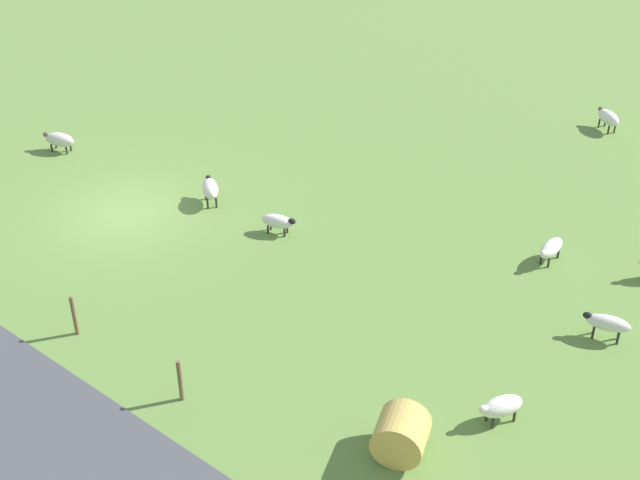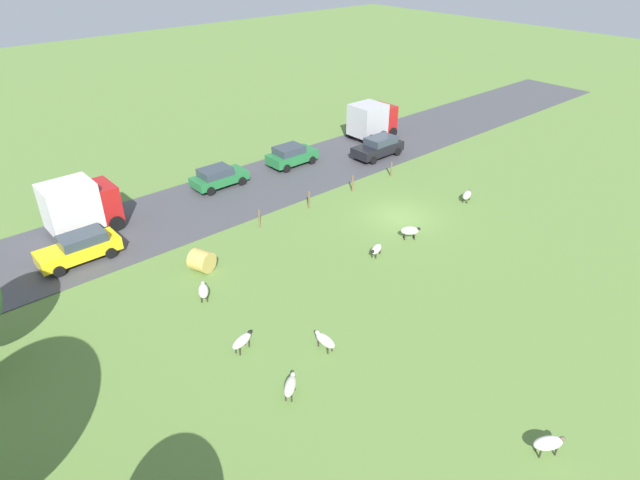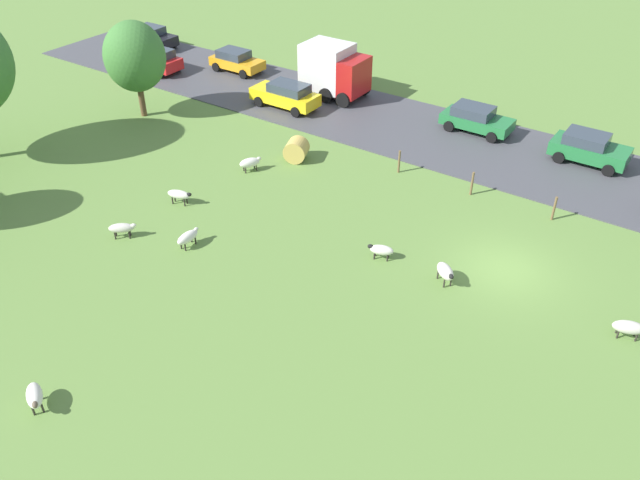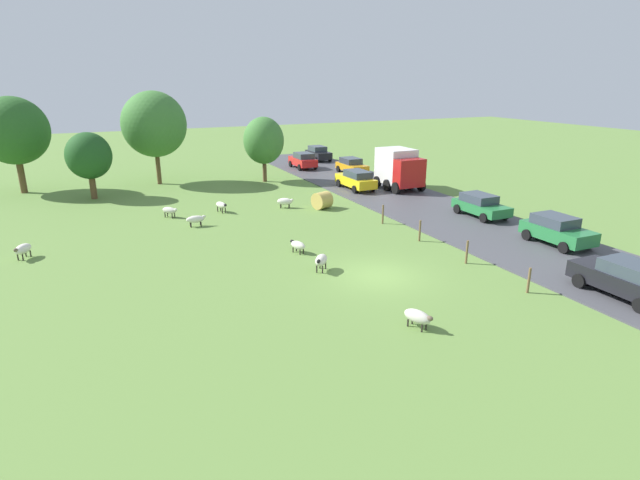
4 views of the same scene
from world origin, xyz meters
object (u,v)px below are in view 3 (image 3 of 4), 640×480
sheep_2 (445,272)px  sheep_5 (122,228)px  car_5 (153,37)px  sheep_3 (629,327)px  sheep_0 (188,237)px  car_0 (286,95)px  sheep_6 (250,163)px  car_3 (476,119)px  hay_bale_0 (296,150)px  tree_0 (135,57)px  car_2 (589,148)px  sheep_1 (381,250)px  truck_0 (334,70)px  sheep_4 (179,195)px  car_7 (156,60)px  car_4 (236,61)px  sheep_7 (35,396)px

sheep_2 → sheep_5: size_ratio=1.02×
car_5 → sheep_3: bearing=-109.1°
sheep_0 → car_0: (14.81, 5.62, 0.42)m
sheep_6 → car_5: 22.37m
sheep_2 → car_3: car_3 is taller
sheep_5 → hay_bale_0: 10.78m
sheep_2 → car_5: car_5 is taller
sheep_6 → car_5: car_5 is taller
tree_0 → car_2: size_ratio=1.46×
sheep_1 → sheep_2: (0.02, -3.01, 0.12)m
sheep_6 → truck_0: size_ratio=0.30×
sheep_5 → sheep_0: bearing=-68.2°
sheep_1 → car_3: car_3 is taller
sheep_4 → sheep_3: bearing=-83.1°
sheep_4 → sheep_5: (-3.59, 0.06, -0.02)m
sheep_3 → car_3: car_3 is taller
sheep_5 → sheep_6: (8.18, -0.76, -0.02)m
sheep_6 → car_2: 18.34m
sheep_0 → car_2: bearing=-34.5°
sheep_1 → sheep_3: 10.09m
sheep_5 → car_7: bearing=41.9°
sheep_5 → truck_0: size_ratio=0.28×
sheep_3 → tree_0: 30.41m
car_2 → sheep_5: bearing=141.4°
sheep_2 → car_2: car_2 is taller
car_4 → tree_0: bearing=-178.9°
car_3 → car_4: 18.30m
sheep_5 → hay_bale_0: hay_bale_0 is taller
truck_0 → car_4: truck_0 is taller
sheep_4 → car_3: bearing=-28.5°
sheep_4 → hay_bale_0: 7.28m
car_3 → car_2: bearing=-92.3°
sheep_2 → car_7: car_7 is taller
sheep_2 → car_5: 35.09m
car_2 → car_5: size_ratio=1.05×
sheep_1 → car_7: 27.07m
car_2 → car_4: bearing=90.1°
hay_bale_0 → sheep_1: bearing=-122.4°
car_3 → car_5: bearing=89.8°
sheep_6 → hay_bale_0: hay_bale_0 is taller
sheep_5 → car_4: (19.22, 9.57, 0.34)m
tree_0 → car_7: 8.20m
sheep_2 → car_2: bearing=-7.4°
sheep_2 → sheep_4: size_ratio=0.90×
sheep_5 → car_4: car_4 is taller
sheep_6 → tree_0: bearing=79.6°
sheep_7 → truck_0: 28.53m
sheep_5 → car_4: size_ratio=0.30×
hay_bale_0 → sheep_0: bearing=-174.7°
sheep_2 → sheep_1: bearing=90.4°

